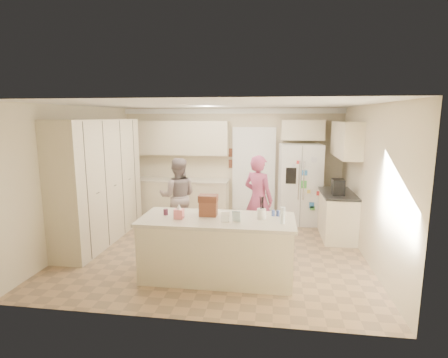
# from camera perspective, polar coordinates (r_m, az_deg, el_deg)

# --- Properties ---
(floor) EXTENTS (5.20, 4.60, 0.02)m
(floor) POSITION_cam_1_polar(r_m,az_deg,el_deg) (6.55, -1.32, -11.44)
(floor) COLOR #9A7A58
(floor) RESTS_ON ground
(ceiling) EXTENTS (5.20, 4.60, 0.02)m
(ceiling) POSITION_cam_1_polar(r_m,az_deg,el_deg) (6.09, -1.42, 12.13)
(ceiling) COLOR white
(ceiling) RESTS_ON wall_back
(wall_back) EXTENTS (5.20, 0.02, 2.60)m
(wall_back) POSITION_cam_1_polar(r_m,az_deg,el_deg) (8.45, 1.18, 2.67)
(wall_back) COLOR beige
(wall_back) RESTS_ON ground
(wall_front) EXTENTS (5.20, 0.02, 2.60)m
(wall_front) POSITION_cam_1_polar(r_m,az_deg,el_deg) (3.98, -6.79, -5.94)
(wall_front) COLOR beige
(wall_front) RESTS_ON ground
(wall_left) EXTENTS (0.02, 4.60, 2.60)m
(wall_left) POSITION_cam_1_polar(r_m,az_deg,el_deg) (7.09, -22.66, 0.44)
(wall_left) COLOR beige
(wall_left) RESTS_ON ground
(wall_right) EXTENTS (0.02, 4.60, 2.60)m
(wall_right) POSITION_cam_1_polar(r_m,az_deg,el_deg) (6.32, 22.69, -0.66)
(wall_right) COLOR beige
(wall_right) RESTS_ON ground
(crown_back) EXTENTS (5.20, 0.08, 0.12)m
(crown_back) POSITION_cam_1_polar(r_m,az_deg,el_deg) (8.33, 1.17, 11.04)
(crown_back) COLOR white
(crown_back) RESTS_ON wall_back
(pantry_bank) EXTENTS (0.60, 2.60, 2.35)m
(pantry_bank) POSITION_cam_1_polar(r_m,az_deg,el_deg) (7.13, -19.64, -0.33)
(pantry_bank) COLOR beige
(pantry_bank) RESTS_ON floor
(back_base_cab) EXTENTS (2.20, 0.60, 0.88)m
(back_base_cab) POSITION_cam_1_polar(r_m,az_deg,el_deg) (8.52, -6.81, -3.22)
(back_base_cab) COLOR beige
(back_base_cab) RESTS_ON floor
(back_countertop) EXTENTS (2.24, 0.63, 0.04)m
(back_countertop) POSITION_cam_1_polar(r_m,az_deg,el_deg) (8.42, -6.89, -0.19)
(back_countertop) COLOR beige
(back_countertop) RESTS_ON back_base_cab
(back_upper_cab) EXTENTS (2.20, 0.35, 0.80)m
(back_upper_cab) POSITION_cam_1_polar(r_m,az_deg,el_deg) (8.43, -6.80, 6.68)
(back_upper_cab) COLOR beige
(back_upper_cab) RESTS_ON wall_back
(doorway_opening) EXTENTS (0.90, 0.06, 2.10)m
(doorway_opening) POSITION_cam_1_polar(r_m,az_deg,el_deg) (8.41, 4.87, 0.88)
(doorway_opening) COLOR black
(doorway_opening) RESTS_ON floor
(doorway_casing) EXTENTS (1.02, 0.03, 2.22)m
(doorway_casing) POSITION_cam_1_polar(r_m,az_deg,el_deg) (8.38, 4.86, 0.84)
(doorway_casing) COLOR white
(doorway_casing) RESTS_ON floor
(wall_frame_upper) EXTENTS (0.15, 0.02, 0.20)m
(wall_frame_upper) POSITION_cam_1_polar(r_m,az_deg,el_deg) (8.38, 1.29, 4.33)
(wall_frame_upper) COLOR brown
(wall_frame_upper) RESTS_ON wall_back
(wall_frame_lower) EXTENTS (0.15, 0.02, 0.20)m
(wall_frame_lower) POSITION_cam_1_polar(r_m,az_deg,el_deg) (8.41, 1.28, 2.50)
(wall_frame_lower) COLOR brown
(wall_frame_lower) RESTS_ON wall_back
(refrigerator) EXTENTS (0.95, 0.76, 1.80)m
(refrigerator) POSITION_cam_1_polar(r_m,az_deg,el_deg) (8.04, 12.26, -0.83)
(refrigerator) COLOR white
(refrigerator) RESTS_ON floor
(fridge_seam) EXTENTS (0.02, 0.02, 1.78)m
(fridge_seam) POSITION_cam_1_polar(r_m,az_deg,el_deg) (7.69, 12.45, -1.33)
(fridge_seam) COLOR gray
(fridge_seam) RESTS_ON refrigerator
(fridge_dispenser) EXTENTS (0.22, 0.03, 0.35)m
(fridge_dispenser) POSITION_cam_1_polar(r_m,az_deg,el_deg) (7.63, 10.88, 0.53)
(fridge_dispenser) COLOR black
(fridge_dispenser) RESTS_ON refrigerator
(fridge_handle_l) EXTENTS (0.02, 0.02, 0.85)m
(fridge_handle_l) POSITION_cam_1_polar(r_m,az_deg,el_deg) (7.65, 12.12, -0.24)
(fridge_handle_l) COLOR silver
(fridge_handle_l) RESTS_ON refrigerator
(fridge_handle_r) EXTENTS (0.02, 0.02, 0.85)m
(fridge_handle_r) POSITION_cam_1_polar(r_m,az_deg,el_deg) (7.66, 12.87, -0.26)
(fridge_handle_r) COLOR silver
(fridge_handle_r) RESTS_ON refrigerator
(over_fridge_cab) EXTENTS (0.95, 0.35, 0.45)m
(over_fridge_cab) POSITION_cam_1_polar(r_m,az_deg,el_deg) (8.17, 12.72, 7.80)
(over_fridge_cab) COLOR beige
(over_fridge_cab) RESTS_ON wall_back
(right_base_cab) EXTENTS (0.60, 1.20, 0.88)m
(right_base_cab) POSITION_cam_1_polar(r_m,az_deg,el_deg) (7.39, 17.96, -5.73)
(right_base_cab) COLOR beige
(right_base_cab) RESTS_ON floor
(right_countertop) EXTENTS (0.63, 1.24, 0.04)m
(right_countertop) POSITION_cam_1_polar(r_m,az_deg,el_deg) (7.28, 18.08, -2.24)
(right_countertop) COLOR #2D2B28
(right_countertop) RESTS_ON right_base_cab
(right_upper_cab) EXTENTS (0.35, 1.50, 0.70)m
(right_upper_cab) POSITION_cam_1_polar(r_m,az_deg,el_deg) (7.36, 19.30, 6.08)
(right_upper_cab) COLOR beige
(right_upper_cab) RESTS_ON wall_right
(coffee_maker) EXTENTS (0.22, 0.28, 0.30)m
(coffee_maker) POSITION_cam_1_polar(r_m,az_deg,el_deg) (7.05, 18.12, -1.23)
(coffee_maker) COLOR black
(coffee_maker) RESTS_ON right_countertop
(island_base) EXTENTS (2.20, 0.90, 0.88)m
(island_base) POSITION_cam_1_polar(r_m,az_deg,el_deg) (5.34, -1.12, -11.36)
(island_base) COLOR beige
(island_base) RESTS_ON floor
(island_top) EXTENTS (2.28, 0.96, 0.05)m
(island_top) POSITION_cam_1_polar(r_m,az_deg,el_deg) (5.19, -1.14, -6.63)
(island_top) COLOR beige
(island_top) RESTS_ON island_base
(utensil_crock) EXTENTS (0.13, 0.13, 0.15)m
(utensil_crock) POSITION_cam_1_polar(r_m,az_deg,el_deg) (5.15, 6.13, -5.66)
(utensil_crock) COLOR white
(utensil_crock) RESTS_ON island_top
(tissue_box) EXTENTS (0.13, 0.13, 0.14)m
(tissue_box) POSITION_cam_1_polar(r_m,az_deg,el_deg) (5.19, -7.36, -5.65)
(tissue_box) COLOR #E47279
(tissue_box) RESTS_ON island_top
(tissue_plume) EXTENTS (0.08, 0.08, 0.08)m
(tissue_plume) POSITION_cam_1_polar(r_m,az_deg,el_deg) (5.16, -7.39, -4.47)
(tissue_plume) COLOR white
(tissue_plume) RESTS_ON tissue_box
(dollhouse_body) EXTENTS (0.26, 0.18, 0.22)m
(dollhouse_body) POSITION_cam_1_polar(r_m,az_deg,el_deg) (5.28, -2.59, -4.85)
(dollhouse_body) COLOR brown
(dollhouse_body) RESTS_ON island_top
(dollhouse_roof) EXTENTS (0.28, 0.20, 0.10)m
(dollhouse_roof) POSITION_cam_1_polar(r_m,az_deg,el_deg) (5.24, -2.60, -3.16)
(dollhouse_roof) COLOR #592D1E
(dollhouse_roof) RESTS_ON dollhouse_body
(jam_jar) EXTENTS (0.07, 0.07, 0.09)m
(jam_jar) POSITION_cam_1_polar(r_m,az_deg,el_deg) (5.40, -9.50, -5.34)
(jam_jar) COLOR #59263F
(jam_jar) RESTS_ON island_top
(greeting_card_a) EXTENTS (0.12, 0.06, 0.16)m
(greeting_card_a) POSITION_cam_1_polar(r_m,az_deg,el_deg) (4.95, 0.21, -6.20)
(greeting_card_a) COLOR white
(greeting_card_a) RESTS_ON island_top
(greeting_card_b) EXTENTS (0.12, 0.05, 0.16)m
(greeting_card_b) POSITION_cam_1_polar(r_m,az_deg,el_deg) (4.98, 2.01, -6.11)
(greeting_card_b) COLOR silver
(greeting_card_b) RESTS_ON island_top
(water_bottle) EXTENTS (0.07, 0.07, 0.24)m
(water_bottle) POSITION_cam_1_polar(r_m,az_deg,el_deg) (4.95, 9.55, -5.87)
(water_bottle) COLOR silver
(water_bottle) RESTS_ON island_top
(shaker_salt) EXTENTS (0.05, 0.05, 0.09)m
(shaker_salt) POSITION_cam_1_polar(r_m,az_deg,el_deg) (5.32, 8.03, -5.53)
(shaker_salt) COLOR #334894
(shaker_salt) RESTS_ON island_top
(shaker_pepper) EXTENTS (0.05, 0.05, 0.09)m
(shaker_pepper) POSITION_cam_1_polar(r_m,az_deg,el_deg) (5.33, 8.78, -5.54)
(shaker_pepper) COLOR #334894
(shaker_pepper) RESTS_ON island_top
(teen_boy) EXTENTS (0.86, 0.72, 1.58)m
(teen_boy) POSITION_cam_1_polar(r_m,az_deg,el_deg) (7.22, -7.53, -2.81)
(teen_boy) COLOR gray
(teen_boy) RESTS_ON floor
(teen_girl) EXTENTS (0.74, 0.67, 1.69)m
(teen_girl) POSITION_cam_1_polar(r_m,az_deg,el_deg) (6.72, 5.60, -3.25)
(teen_girl) COLOR #B34781
(teen_girl) RESTS_ON floor
(fridge_magnets) EXTENTS (0.76, 0.02, 1.44)m
(fridge_magnets) POSITION_cam_1_polar(r_m,az_deg,el_deg) (7.69, 12.45, -1.34)
(fridge_magnets) COLOR tan
(fridge_magnets) RESTS_ON refrigerator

